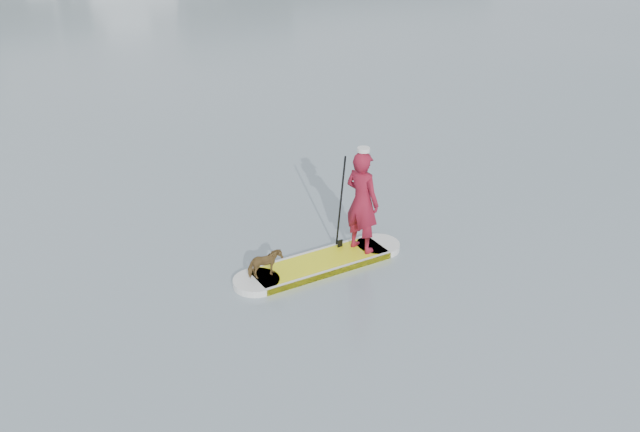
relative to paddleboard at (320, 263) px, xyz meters
name	(u,v)px	position (x,y,z in m)	size (l,w,h in m)	color
ground	(410,264)	(1.46, -0.68, -0.06)	(140.00, 140.00, 0.00)	slate
paddleboard	(320,263)	(0.00, 0.00, 0.00)	(3.30, 0.91, 0.12)	yellow
paddler	(362,202)	(0.86, 0.04, 1.01)	(0.69, 0.45, 1.89)	maroon
white_cap	(364,150)	(0.86, 0.04, 1.99)	(0.22, 0.22, 0.07)	silver
dog	(265,264)	(-1.07, -0.05, 0.31)	(0.27, 0.58, 0.49)	brown
paddle	(340,214)	(0.56, 0.28, 0.74)	(0.10, 0.30, 2.00)	black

